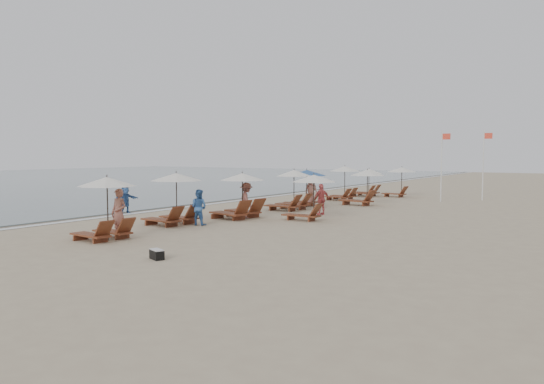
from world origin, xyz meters
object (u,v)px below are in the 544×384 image
Objects in this scene: beachgoer_near at (119,213)px; lounger_station_6 at (366,183)px; lounger_station_5 at (342,183)px; beachgoer_far_b at (311,191)px; flag_pole_near at (442,163)px; lounger_station_2 at (238,198)px; inland_station_1 at (362,185)px; inland_station_0 at (309,192)px; inland_station_2 at (399,178)px; beachgoer_mid_b at (246,200)px; beachgoer_mid_a at (199,207)px; lounger_station_1 at (172,200)px; lounger_station_3 at (290,192)px; duffel_bag at (157,254)px; beachgoer_far_a at (321,199)px; waterline_walker at (125,200)px; lounger_station_0 at (104,208)px; lounger_station_4 at (304,185)px.

lounger_station_6 is at bearing 85.13° from beachgoer_near.
beachgoer_far_b is at bearing -87.75° from lounger_station_5.
lounger_station_2 is at bearing -111.63° from flag_pole_near.
lounger_station_5 reaches higher than inland_station_1.
lounger_station_5 is 0.95× the size of inland_station_0.
beachgoer_mid_b is at bearing -95.91° from inland_station_2.
lounger_station_2 is 3.07m from beachgoer_mid_a.
lounger_station_3 is at bearing 82.22° from lounger_station_1.
duffel_bag is (2.10, -27.10, -1.30)m from inland_station_2.
lounger_station_1 is 1.27m from beachgoer_mid_a.
lounger_station_5 is 9.40m from beachgoer_far_a.
lounger_station_6 reaches higher than waterline_walker.
beachgoer_mid_b is at bearing 86.80° from lounger_station_0.
lounger_station_5 reaches higher than beachgoer_far_a.
lounger_station_5 is at bearing 34.78° from beachgoer_far_b.
beachgoer_mid_b is 0.38× the size of flag_pole_near.
lounger_station_5 is (-0.42, 7.73, 0.19)m from lounger_station_3.
beachgoer_far_b is (0.24, 0.44, -0.37)m from lounger_station_4.
lounger_station_2 is 16.55m from lounger_station_6.
beachgoer_near is at bearing -98.55° from inland_station_1.
lounger_station_1 is at bearing 4.03° from beachgoer_far_a.
inland_station_1 is at bearing -65.89° from beachgoer_mid_b.
beachgoer_far_a is at bearing -76.88° from lounger_station_6.
lounger_station_2 is at bearing -104.14° from inland_station_1.
lounger_station_5 is at bearing -158.73° from flag_pole_near.
inland_station_0 is at bearing -119.36° from beachgoer_far_b.
inland_station_0 is 9.38m from beachgoer_near.
inland_station_1 is at bearing 96.49° from inland_station_0.
beachgoer_far_a is at bearing 70.20° from beachgoer_near.
beachgoer_near is 1.16× the size of beachgoer_mid_a.
inland_station_1 is 4.63× the size of duffel_bag.
beachgoer_mid_a is 0.89× the size of beachgoer_far_b.
inland_station_1 is at bearing 95.18° from duffel_bag.
lounger_station_1 is at bearing 97.65° from beachgoer_near.
beachgoer_mid_b is at bearing -110.81° from flag_pole_near.
flag_pole_near reaches higher than beachgoer_mid_a.
flag_pole_near is (6.06, 23.16, 1.43)m from lounger_station_0.
waterline_walker is at bearing -20.53° from beachgoer_mid_a.
lounger_station_3 reaches higher than duffel_bag.
beachgoer_far_b is (0.03, 15.95, -0.29)m from lounger_station_0.
duffel_bag is at bearing -116.90° from waterline_walker.
beachgoer_far_b is at bearing -50.00° from beachgoer_mid_b.
lounger_station_0 is 1.01× the size of lounger_station_6.
lounger_station_4 is 7.09m from beachgoer_mid_b.
lounger_station_2 is at bearing 113.27° from duffel_bag.
lounger_station_1 is 0.56× the size of flag_pole_near.
lounger_station_4 is 0.54× the size of flag_pole_near.
waterline_walker is at bearing -124.38° from lounger_station_4.
beachgoer_far_a is 13.55m from duffel_bag.
inland_station_1 is at bearing -19.86° from beachgoer_far_b.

